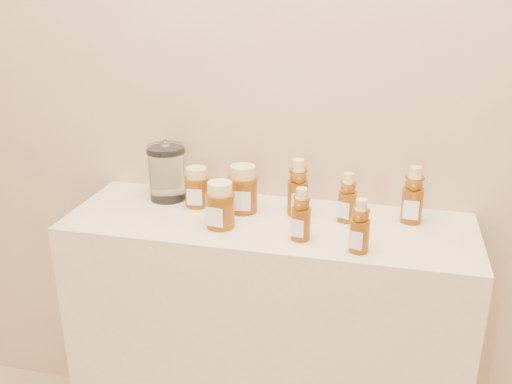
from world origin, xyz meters
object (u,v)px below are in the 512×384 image
(display_table, at_px, (267,348))
(bear_bottle_back_left, at_px, (298,184))
(bear_bottle_front_left, at_px, (301,211))
(honey_jar_left, at_px, (197,187))
(glass_canister, at_px, (167,170))

(display_table, xyz_separation_m, bear_bottle_back_left, (0.08, 0.07, 0.55))
(bear_bottle_back_left, bearing_deg, bear_bottle_front_left, -94.11)
(display_table, height_order, bear_bottle_back_left, bear_bottle_back_left)
(bear_bottle_back_left, height_order, honey_jar_left, bear_bottle_back_left)
(display_table, xyz_separation_m, bear_bottle_front_left, (0.11, -0.10, 0.53))
(bear_bottle_back_left, xyz_separation_m, bear_bottle_front_left, (0.04, -0.17, -0.01))
(honey_jar_left, bearing_deg, bear_bottle_back_left, -5.17)
(bear_bottle_back_left, xyz_separation_m, honey_jar_left, (-0.32, -0.01, -0.04))
(display_table, bearing_deg, honey_jar_left, 165.04)
(bear_bottle_back_left, relative_size, bear_bottle_front_left, 1.16)
(honey_jar_left, bearing_deg, glass_canister, 156.91)
(bear_bottle_back_left, distance_m, honey_jar_left, 0.32)
(honey_jar_left, distance_m, glass_canister, 0.12)
(display_table, height_order, bear_bottle_front_left, bear_bottle_front_left)
(honey_jar_left, height_order, glass_canister, glass_canister)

